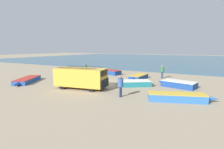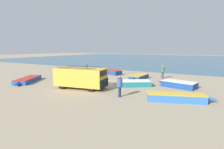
{
  "view_description": "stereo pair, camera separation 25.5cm",
  "coord_description": "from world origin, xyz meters",
  "views": [
    {
      "loc": [
        10.33,
        -16.71,
        4.0
      ],
      "look_at": [
        0.83,
        0.74,
        1.0
      ],
      "focal_mm": 28.0,
      "sensor_mm": 36.0,
      "label": 1
    },
    {
      "loc": [
        10.56,
        -16.58,
        4.0
      ],
      "look_at": [
        0.83,
        0.74,
        1.0
      ],
      "focal_mm": 28.0,
      "sensor_mm": 36.0,
      "label": 2
    }
  ],
  "objects": [
    {
      "name": "ground_plane",
      "position": [
        0.0,
        0.0,
        0.0
      ],
      "size": [
        200.0,
        200.0,
        0.0
      ],
      "primitive_type": "plane",
      "color": "gray"
    },
    {
      "name": "sea_water",
      "position": [
        0.0,
        52.0,
        0.0
      ],
      "size": [
        120.0,
        80.0,
        0.01
      ],
      "primitive_type": "cube",
      "color": "#33607A",
      "rests_on": "ground_plane"
    },
    {
      "name": "parked_van",
      "position": [
        -0.59,
        -3.12,
        1.13
      ],
      "size": [
        5.38,
        2.88,
        2.17
      ],
      "rotation": [
        0.0,
        0.0,
        0.17
      ],
      "color": "gold",
      "rests_on": "ground_plane"
    },
    {
      "name": "fishing_rowboat_0",
      "position": [
        -4.42,
        1.34,
        0.3
      ],
      "size": [
        3.9,
        3.72,
        0.6
      ],
      "rotation": [
        0.0,
        0.0,
        0.75
      ],
      "color": "#234CA3",
      "rests_on": "ground_plane"
    },
    {
      "name": "fishing_rowboat_1",
      "position": [
        2.58,
        4.72,
        0.27
      ],
      "size": [
        1.63,
        4.12,
        0.55
      ],
      "rotation": [
        0.0,
        0.0,
        4.65
      ],
      "color": "navy",
      "rests_on": "ground_plane"
    },
    {
      "name": "fishing_rowboat_2",
      "position": [
        3.7,
        0.56,
        0.29
      ],
      "size": [
        3.67,
        3.05,
        0.58
      ],
      "rotation": [
        0.0,
        0.0,
        3.74
      ],
      "color": "#1E757F",
      "rests_on": "ground_plane"
    },
    {
      "name": "fishing_rowboat_3",
      "position": [
        -2.9,
        6.82,
        0.33
      ],
      "size": [
        4.32,
        2.36,
        0.66
      ],
      "rotation": [
        0.0,
        0.0,
        2.85
      ],
      "color": "navy",
      "rests_on": "ground_plane"
    },
    {
      "name": "fishing_rowboat_4",
      "position": [
        8.68,
        -2.95,
        0.3
      ],
      "size": [
        5.12,
        2.56,
        0.6
      ],
      "rotation": [
        0.0,
        0.0,
        0.34
      ],
      "color": "#2D66AD",
      "rests_on": "ground_plane"
    },
    {
      "name": "fishing_rowboat_5",
      "position": [
        7.84,
        2.16,
        0.32
      ],
      "size": [
        4.14,
        2.4,
        0.65
      ],
      "rotation": [
        0.0,
        0.0,
        2.9
      ],
      "color": "navy",
      "rests_on": "ground_plane"
    },
    {
      "name": "fishing_rowboat_6",
      "position": [
        -8.22,
        -3.71,
        0.26
      ],
      "size": [
        3.47,
        5.12,
        0.52
      ],
      "rotation": [
        0.0,
        0.0,
        5.23
      ],
      "color": "#234CA3",
      "rests_on": "ground_plane"
    },
    {
      "name": "fisherman_0",
      "position": [
        -5.78,
        4.48,
        1.02
      ],
      "size": [
        0.45,
        0.45,
        1.7
      ],
      "rotation": [
        0.0,
        0.0,
        4.29
      ],
      "color": "#38383D",
      "rests_on": "ground_plane"
    },
    {
      "name": "fisherman_1",
      "position": [
        5.2,
        6.71,
        1.03
      ],
      "size": [
        0.45,
        0.45,
        1.72
      ],
      "rotation": [
        0.0,
        0.0,
        4.12
      ],
      "color": "navy",
      "rests_on": "ground_plane"
    },
    {
      "name": "fisherman_2",
      "position": [
        4.23,
        -4.04,
        1.07
      ],
      "size": [
        0.47,
        0.47,
        1.79
      ],
      "rotation": [
        0.0,
        0.0,
        6.2
      ],
      "color": "navy",
      "rests_on": "ground_plane"
    }
  ]
}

